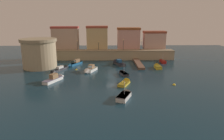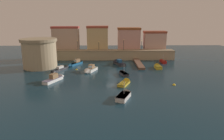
{
  "view_description": "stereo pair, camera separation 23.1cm",
  "coord_description": "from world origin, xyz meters",
  "px_view_note": "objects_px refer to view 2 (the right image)",
  "views": [
    {
      "loc": [
        -1.11,
        -48.61,
        13.92
      ],
      "look_at": [
        0.0,
        -1.07,
        1.78
      ],
      "focal_mm": 33.27,
      "sensor_mm": 36.0,
      "label": 1
    },
    {
      "loc": [
        -0.88,
        -48.61,
        13.92
      ],
      "look_at": [
        0.0,
        -1.07,
        1.78
      ],
      "focal_mm": 33.27,
      "sensor_mm": 36.0,
      "label": 2
    }
  ],
  "objects_px": {
    "moored_boat_5": "(61,68)",
    "moored_boat_2": "(90,70)",
    "quay_lamp_2": "(124,43)",
    "quay_lamp_3": "(142,44)",
    "moored_boat_9": "(125,82)",
    "quay_lamp_1": "(99,44)",
    "quay_lamp_0": "(78,44)",
    "mooring_buoy_0": "(76,70)",
    "moored_boat_6": "(123,73)",
    "fortress_tower": "(40,53)",
    "moored_boat_4": "(125,95)",
    "moored_boat_7": "(158,67)",
    "moored_boat_8": "(56,78)",
    "moored_boat_0": "(75,63)",
    "moored_boat_1": "(162,61)",
    "mooring_buoy_1": "(174,85)",
    "moored_boat_3": "(118,63)"
  },
  "relations": [
    {
      "from": "moored_boat_2",
      "to": "mooring_buoy_1",
      "type": "xyz_separation_m",
      "value": [
        18.75,
        -11.37,
        -0.52
      ]
    },
    {
      "from": "quay_lamp_3",
      "to": "moored_boat_7",
      "type": "distance_m",
      "value": 13.98
    },
    {
      "from": "quay_lamp_3",
      "to": "moored_boat_1",
      "type": "distance_m",
      "value": 9.53
    },
    {
      "from": "mooring_buoy_1",
      "to": "moored_boat_4",
      "type": "bearing_deg",
      "value": -148.13
    },
    {
      "from": "quay_lamp_2",
      "to": "moored_boat_5",
      "type": "bearing_deg",
      "value": -140.99
    },
    {
      "from": "moored_boat_2",
      "to": "mooring_buoy_1",
      "type": "relative_size",
      "value": 9.66
    },
    {
      "from": "moored_boat_4",
      "to": "moored_boat_7",
      "type": "bearing_deg",
      "value": -3.8
    },
    {
      "from": "moored_boat_7",
      "to": "moored_boat_0",
      "type": "bearing_deg",
      "value": 80.05
    },
    {
      "from": "moored_boat_9",
      "to": "moored_boat_7",
      "type": "bearing_deg",
      "value": -12.89
    },
    {
      "from": "moored_boat_0",
      "to": "moored_boat_3",
      "type": "distance_m",
      "value": 13.03
    },
    {
      "from": "fortress_tower",
      "to": "moored_boat_9",
      "type": "height_order",
      "value": "fortress_tower"
    },
    {
      "from": "mooring_buoy_0",
      "to": "moored_boat_0",
      "type": "bearing_deg",
      "value": 103.12
    },
    {
      "from": "fortress_tower",
      "to": "moored_boat_6",
      "type": "bearing_deg",
      "value": -19.43
    },
    {
      "from": "moored_boat_3",
      "to": "moored_boat_5",
      "type": "relative_size",
      "value": 1.05
    },
    {
      "from": "moored_boat_7",
      "to": "mooring_buoy_0",
      "type": "distance_m",
      "value": 22.65
    },
    {
      "from": "quay_lamp_0",
      "to": "moored_boat_0",
      "type": "distance_m",
      "value": 10.08
    },
    {
      "from": "quay_lamp_2",
      "to": "quay_lamp_3",
      "type": "distance_m",
      "value": 6.02
    },
    {
      "from": "moored_boat_7",
      "to": "moored_boat_8",
      "type": "distance_m",
      "value": 28.24
    },
    {
      "from": "moored_boat_2",
      "to": "moored_boat_7",
      "type": "distance_m",
      "value": 19.17
    },
    {
      "from": "quay_lamp_1",
      "to": "mooring_buoy_0",
      "type": "relative_size",
      "value": 5.89
    },
    {
      "from": "moored_boat_5",
      "to": "moored_boat_2",
      "type": "bearing_deg",
      "value": -79.97
    },
    {
      "from": "quay_lamp_0",
      "to": "mooring_buoy_0",
      "type": "xyz_separation_m",
      "value": [
        1.52,
        -14.46,
        -5.34
      ]
    },
    {
      "from": "moored_boat_4",
      "to": "moored_boat_6",
      "type": "xyz_separation_m",
      "value": [
        0.75,
        15.22,
        -0.08
      ]
    },
    {
      "from": "quay_lamp_2",
      "to": "mooring_buoy_1",
      "type": "relative_size",
      "value": 5.75
    },
    {
      "from": "quay_lamp_3",
      "to": "moored_boat_8",
      "type": "xyz_separation_m",
      "value": [
        -23.12,
        -24.25,
        -4.79
      ]
    },
    {
      "from": "quay_lamp_3",
      "to": "quay_lamp_2",
      "type": "bearing_deg",
      "value": 180.0
    },
    {
      "from": "moored_boat_2",
      "to": "moored_boat_4",
      "type": "relative_size",
      "value": 1.18
    },
    {
      "from": "fortress_tower",
      "to": "moored_boat_5",
      "type": "distance_m",
      "value": 8.09
    },
    {
      "from": "moored_boat_1",
      "to": "moored_boat_7",
      "type": "height_order",
      "value": "moored_boat_1"
    },
    {
      "from": "moored_boat_5",
      "to": "quay_lamp_0",
      "type": "bearing_deg",
      "value": 15.27
    },
    {
      "from": "quay_lamp_1",
      "to": "moored_boat_7",
      "type": "relative_size",
      "value": 0.71
    },
    {
      "from": "quay_lamp_2",
      "to": "moored_boat_1",
      "type": "xyz_separation_m",
      "value": [
        11.94,
        -5.65,
        -5.08
      ]
    },
    {
      "from": "moored_boat_5",
      "to": "moored_boat_1",
      "type": "bearing_deg",
      "value": -48.24
    },
    {
      "from": "moored_boat_9",
      "to": "quay_lamp_1",
      "type": "bearing_deg",
      "value": 37.56
    },
    {
      "from": "quay_lamp_1",
      "to": "mooring_buoy_0",
      "type": "bearing_deg",
      "value": -110.96
    },
    {
      "from": "moored_boat_4",
      "to": "mooring_buoy_1",
      "type": "xyz_separation_m",
      "value": [
        10.98,
        6.83,
        -0.45
      ]
    },
    {
      "from": "quay_lamp_2",
      "to": "moored_boat_6",
      "type": "xyz_separation_m",
      "value": [
        -1.52,
        -19.64,
        -5.14
      ]
    },
    {
      "from": "quay_lamp_3",
      "to": "mooring_buoy_0",
      "type": "distance_m",
      "value": 25.15
    },
    {
      "from": "quay_lamp_1",
      "to": "quay_lamp_2",
      "type": "distance_m",
      "value": 8.33
    },
    {
      "from": "moored_boat_5",
      "to": "moored_boat_7",
      "type": "distance_m",
      "value": 26.71
    },
    {
      "from": "quay_lamp_2",
      "to": "quay_lamp_1",
      "type": "bearing_deg",
      "value": 180.0
    },
    {
      "from": "fortress_tower",
      "to": "moored_boat_6",
      "type": "xyz_separation_m",
      "value": [
        22.93,
        -8.09,
        -3.78
      ]
    },
    {
      "from": "quay_lamp_1",
      "to": "moored_boat_8",
      "type": "xyz_separation_m",
      "value": [
        -8.77,
        -24.25,
        -4.63
      ]
    },
    {
      "from": "quay_lamp_0",
      "to": "moored_boat_8",
      "type": "height_order",
      "value": "quay_lamp_0"
    },
    {
      "from": "moored_boat_0",
      "to": "mooring_buoy_1",
      "type": "height_order",
      "value": "moored_boat_0"
    },
    {
      "from": "moored_boat_6",
      "to": "moored_boat_8",
      "type": "bearing_deg",
      "value": 90.55
    },
    {
      "from": "quay_lamp_1",
      "to": "moored_boat_6",
      "type": "distance_m",
      "value": 21.33
    },
    {
      "from": "moored_boat_2",
      "to": "moored_boat_0",
      "type": "bearing_deg",
      "value": -125.54
    },
    {
      "from": "quay_lamp_1",
      "to": "moored_boat_8",
      "type": "relative_size",
      "value": 0.44
    },
    {
      "from": "quay_lamp_3",
      "to": "moored_boat_2",
      "type": "relative_size",
      "value": 0.54
    }
  ]
}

